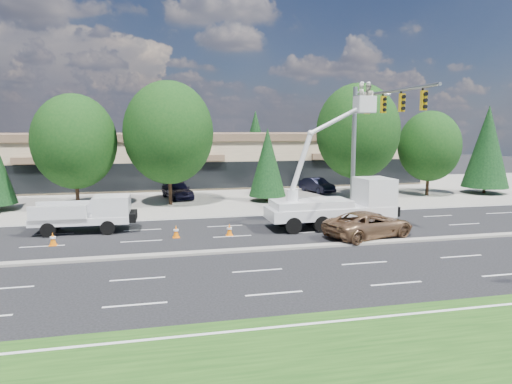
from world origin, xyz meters
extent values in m
plane|color=black|center=(0.00, 0.00, 0.00)|extent=(140.00, 140.00, 0.00)
cube|color=gray|center=(0.00, 20.00, 0.01)|extent=(140.00, 22.00, 0.01)
cube|color=gray|center=(0.00, 0.00, 0.06)|extent=(120.00, 0.55, 0.12)
cube|color=tan|center=(0.00, 30.00, 2.50)|extent=(50.00, 15.00, 5.00)
cube|color=brown|center=(0.00, 30.00, 5.15)|extent=(50.40, 15.40, 0.70)
cube|color=black|center=(0.00, 22.45, 1.50)|extent=(48.00, 0.12, 2.60)
cylinder|color=#332114|center=(-10.00, 15.00, 1.40)|extent=(0.28, 0.28, 2.81)
ellipsoid|color=black|center=(-10.00, 15.00, 5.07)|extent=(6.23, 6.23, 7.17)
cylinder|color=#332114|center=(-3.00, 15.00, 1.58)|extent=(0.28, 0.28, 3.16)
ellipsoid|color=black|center=(-3.00, 15.00, 5.71)|extent=(7.03, 7.03, 8.09)
cylinder|color=#332114|center=(5.00, 15.00, 0.40)|extent=(0.26, 0.26, 0.80)
cone|color=black|center=(5.00, 15.00, 3.27)|extent=(3.09, 3.09, 5.65)
cylinder|color=#332114|center=(13.00, 15.00, 1.61)|extent=(0.28, 0.28, 3.21)
ellipsoid|color=black|center=(13.00, 15.00, 5.80)|extent=(7.13, 7.13, 8.20)
cylinder|color=#332114|center=(20.00, 15.00, 1.24)|extent=(0.28, 0.28, 2.47)
ellipsoid|color=black|center=(20.00, 15.00, 4.46)|extent=(5.49, 5.49, 6.32)
cylinder|color=#332114|center=(26.00, 15.00, 0.40)|extent=(0.26, 0.26, 0.80)
cone|color=black|center=(26.00, 15.00, 4.39)|extent=(4.15, 4.15, 7.58)
cylinder|color=#332114|center=(-18.00, 42.00, 0.40)|extent=(0.26, 0.26, 0.80)
cone|color=black|center=(-18.00, 42.00, 4.36)|extent=(4.12, 4.12, 7.54)
cylinder|color=#332114|center=(-4.00, 42.00, 0.40)|extent=(0.26, 0.26, 0.80)
cone|color=black|center=(-4.00, 42.00, 5.32)|extent=(5.03, 5.03, 9.19)
cylinder|color=#332114|center=(10.00, 42.00, 0.40)|extent=(0.26, 0.26, 0.80)
cone|color=black|center=(10.00, 42.00, 4.57)|extent=(4.32, 4.32, 7.89)
cylinder|color=#332114|center=(22.00, 42.00, 0.40)|extent=(0.26, 0.26, 0.80)
cone|color=black|center=(22.00, 42.00, 5.72)|extent=(5.41, 5.41, 9.89)
cylinder|color=gray|center=(10.00, 9.20, 4.50)|extent=(0.32, 0.32, 9.00)
cylinder|color=gray|center=(10.00, 4.20, 8.30)|extent=(0.20, 10.00, 0.20)
cylinder|color=gray|center=(11.30, 9.20, 8.60)|extent=(2.60, 0.12, 0.12)
cube|color=gold|center=(10.00, 7.20, 7.55)|extent=(0.32, 0.22, 1.05)
cube|color=gold|center=(10.00, 5.00, 7.55)|extent=(0.32, 0.22, 1.05)
cube|color=gold|center=(10.00, 2.80, 7.55)|extent=(0.32, 0.22, 1.05)
cube|color=gold|center=(10.00, 0.60, 7.55)|extent=(0.32, 0.22, 1.05)
cube|color=silver|center=(-8.45, 6.20, 0.78)|extent=(5.58, 2.19, 0.41)
cube|color=silver|center=(-6.70, 6.15, 1.43)|extent=(2.08, 2.04, 1.38)
cube|color=black|center=(-6.11, 6.13, 1.61)|extent=(0.13, 1.75, 0.92)
cube|color=silver|center=(-9.53, 7.11, 1.24)|extent=(3.14, 0.37, 1.01)
cube|color=silver|center=(-9.58, 5.36, 1.24)|extent=(3.14, 0.37, 1.01)
cube|color=silver|center=(6.28, 4.22, 0.98)|extent=(7.92, 2.57, 0.69)
cube|color=silver|center=(9.22, 4.30, 2.01)|extent=(2.03, 2.36, 1.96)
cube|color=black|center=(9.96, 4.32, 2.16)|extent=(0.13, 1.97, 1.18)
cube|color=silver|center=(5.00, 4.19, 1.52)|extent=(4.77, 2.38, 0.49)
cylinder|color=silver|center=(3.82, 4.15, 2.06)|extent=(0.69, 0.69, 0.79)
cube|color=silver|center=(8.37, 4.28, 7.51)|extent=(1.10, 0.91, 1.06)
imported|color=beige|center=(8.15, 4.27, 7.90)|extent=(0.42, 0.63, 1.69)
imported|color=beige|center=(8.58, 4.28, 7.90)|extent=(0.66, 0.84, 1.69)
ellipsoid|color=white|center=(8.15, 4.27, 8.76)|extent=(0.26, 0.26, 0.18)
ellipsoid|color=white|center=(8.58, 4.28, 8.76)|extent=(0.26, 0.26, 0.18)
cube|color=orange|center=(-9.49, 3.31, 0.01)|extent=(0.40, 0.40, 0.03)
cone|color=orange|center=(-9.49, 3.31, 0.35)|extent=(0.36, 0.36, 0.70)
cylinder|color=white|center=(-9.49, 3.31, 0.42)|extent=(0.29, 0.29, 0.10)
cube|color=orange|center=(-3.12, 3.67, 0.01)|extent=(0.40, 0.40, 0.03)
cone|color=orange|center=(-3.12, 3.67, 0.35)|extent=(0.36, 0.36, 0.70)
cylinder|color=white|center=(-3.12, 3.67, 0.42)|extent=(0.29, 0.29, 0.10)
cube|color=orange|center=(-0.12, 3.46, 0.01)|extent=(0.40, 0.40, 0.03)
cone|color=orange|center=(-0.12, 3.46, 0.35)|extent=(0.36, 0.36, 0.70)
cylinder|color=white|center=(-0.12, 3.46, 0.42)|extent=(0.29, 0.29, 0.10)
imported|color=#8B6443|center=(7.47, 1.39, 0.74)|extent=(5.77, 3.85, 1.47)
imported|color=black|center=(-2.29, 18.00, 0.78)|extent=(2.94, 4.92, 1.57)
imported|color=black|center=(10.87, 19.05, 0.69)|extent=(2.54, 4.40, 1.37)
camera|label=1|loc=(-4.21, -21.67, 6.11)|focal=32.00mm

